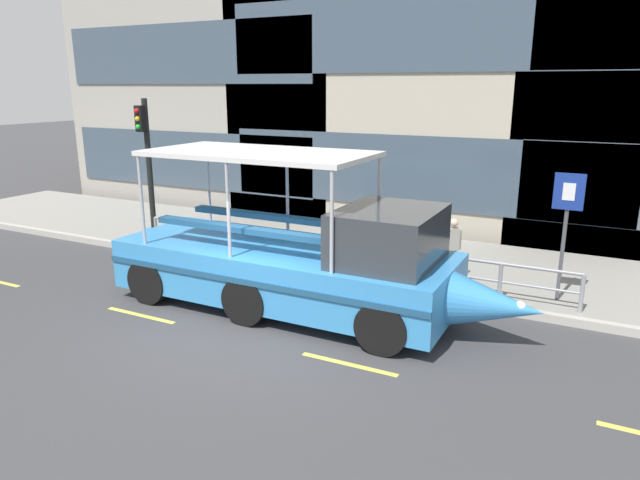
{
  "coord_description": "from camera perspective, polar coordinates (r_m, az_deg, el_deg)",
  "views": [
    {
      "loc": [
        6.03,
        -8.69,
        4.69
      ],
      "look_at": [
        0.39,
        2.39,
        1.3
      ],
      "focal_mm": 32.05,
      "sensor_mm": 36.0,
      "label": 1
    }
  ],
  "objects": [
    {
      "name": "lane_centreline",
      "position": [
        11.23,
        -8.51,
        -9.59
      ],
      "size": [
        25.8,
        0.12,
        0.01
      ],
      "color": "#DBD64C",
      "rests_on": "ground_plane"
    },
    {
      "name": "curb_guardrail",
      "position": [
        14.04,
        1.16,
        -1.08
      ],
      "size": [
        11.42,
        0.09,
        0.84
      ],
      "color": "gray",
      "rests_on": "sidewalk"
    },
    {
      "name": "parking_sign",
      "position": [
        12.96,
        23.38,
        2.26
      ],
      "size": [
        0.6,
        0.12,
        2.76
      ],
      "color": "#4C4F54",
      "rests_on": "sidewalk"
    },
    {
      "name": "duck_tour_boat",
      "position": [
        12.04,
        -1.58,
        -2.33
      ],
      "size": [
        9.13,
        2.69,
        3.35
      ],
      "color": "#388CD1",
      "rests_on": "ground_plane"
    },
    {
      "name": "traffic_light_pole",
      "position": [
        17.23,
        -16.9,
        7.93
      ],
      "size": [
        0.24,
        0.46,
        4.14
      ],
      "color": "black",
      "rests_on": "sidewalk"
    },
    {
      "name": "curb_edge",
      "position": [
        14.02,
        -0.08,
        -3.89
      ],
      "size": [
        32.0,
        0.18,
        0.18
      ],
      "primitive_type": "cube",
      "color": "#B2ADA3",
      "rests_on": "ground_plane"
    },
    {
      "name": "ground_plane",
      "position": [
        11.57,
        -7.19,
        -8.78
      ],
      "size": [
        120.0,
        120.0,
        0.0
      ],
      "primitive_type": "plane",
      "color": "#3D3D3F"
    },
    {
      "name": "sidewalk",
      "position": [
        16.17,
        3.94,
        -1.3
      ],
      "size": [
        32.0,
        4.8,
        0.18
      ],
      "primitive_type": "cube",
      "color": "gray",
      "rests_on": "ground_plane"
    },
    {
      "name": "pedestrian_near_bow",
      "position": [
        13.75,
        13.1,
        -0.33
      ],
      "size": [
        0.34,
        0.31,
        1.51
      ],
      "color": "#47423D",
      "rests_on": "sidewalk"
    }
  ]
}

